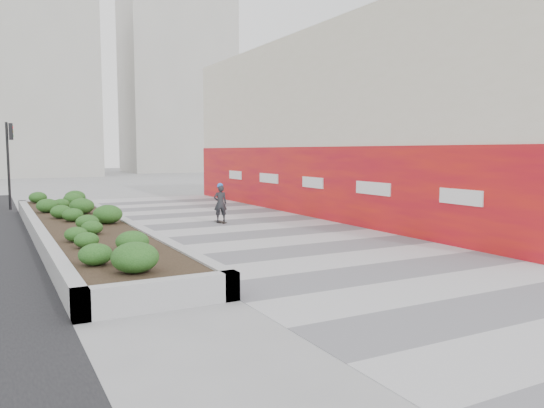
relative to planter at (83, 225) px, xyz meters
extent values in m
plane|color=gray|center=(5.50, -7.00, -0.42)|extent=(160.00, 160.00, 0.00)
cube|color=#A8A8AD|center=(5.50, -4.00, -0.41)|extent=(8.00, 36.00, 0.01)
cube|color=beige|center=(12.50, 2.00, 3.58)|extent=(6.00, 24.00, 8.00)
cube|color=red|center=(9.52, 2.00, 1.08)|extent=(0.12, 24.00, 3.00)
cube|color=#9E9EA0|center=(0.00, -8.85, -0.14)|extent=(3.00, 0.30, 0.55)
cube|color=#9E9EA0|center=(0.00, 8.85, -0.14)|extent=(3.00, 0.30, 0.55)
cube|color=#9E9EA0|center=(-1.35, 0.00, -0.14)|extent=(0.30, 18.00, 0.55)
cube|color=#9E9EA0|center=(1.35, 0.00, -0.14)|extent=(0.30, 18.00, 0.55)
cube|color=#2D2116|center=(0.00, 0.00, -0.17)|extent=(2.40, 17.40, 0.50)
cylinder|color=black|center=(-1.80, 10.50, 1.68)|extent=(0.12, 0.12, 4.20)
cube|color=black|center=(-1.62, 10.50, 3.33)|extent=(0.18, 0.28, 0.80)
cube|color=#ADAAA3|center=(0.50, 48.00, 9.58)|extent=(16.00, 12.00, 20.00)
cube|color=#ADAAA3|center=(20.50, 53.00, 11.58)|extent=(14.00, 10.00, 24.00)
cylinder|color=#595654|center=(6.00, -4.00, -0.42)|extent=(0.44, 0.44, 0.01)
cube|color=black|center=(5.33, 1.23, -0.35)|extent=(0.27, 0.74, 0.02)
imported|color=#26272B|center=(5.33, 1.23, 0.37)|extent=(0.58, 0.43, 1.43)
sphere|color=blue|center=(5.33, 1.23, 1.05)|extent=(0.23, 0.23, 0.23)
camera|label=1|loc=(-2.57, -17.93, 2.41)|focal=35.00mm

